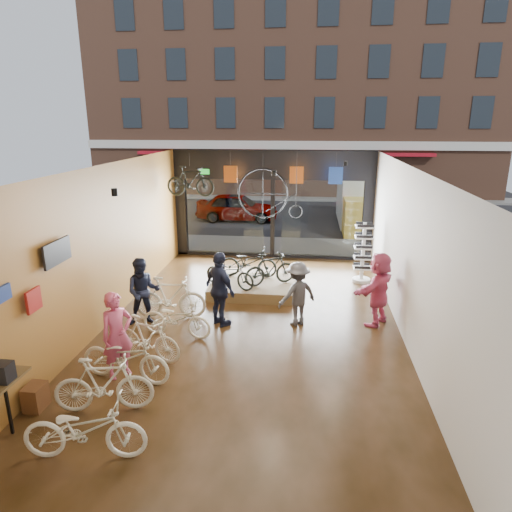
% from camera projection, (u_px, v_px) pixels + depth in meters
% --- Properties ---
extents(ground_plane, '(7.00, 12.00, 0.04)m').
position_uv_depth(ground_plane, '(251.00, 328.00, 10.95)').
color(ground_plane, black).
rests_on(ground_plane, ground).
extents(ceiling, '(7.00, 12.00, 0.04)m').
position_uv_depth(ceiling, '(251.00, 166.00, 9.85)').
color(ceiling, black).
rests_on(ceiling, ground).
extents(wall_left, '(0.04, 12.00, 3.80)m').
position_uv_depth(wall_left, '(104.00, 247.00, 10.79)').
color(wall_left, '#9F6720').
rests_on(wall_left, ground).
extents(wall_right, '(0.04, 12.00, 3.80)m').
position_uv_depth(wall_right, '(410.00, 257.00, 10.00)').
color(wall_right, beige).
rests_on(wall_right, ground).
extents(wall_back, '(7.00, 0.04, 3.80)m').
position_uv_depth(wall_back, '(176.00, 413.00, 4.67)').
color(wall_back, beige).
rests_on(wall_back, ground).
extents(storefront, '(7.00, 0.26, 3.80)m').
position_uv_depth(storefront, '(273.00, 205.00, 16.11)').
color(storefront, black).
rests_on(storefront, ground).
extents(exit_sign, '(0.35, 0.06, 0.18)m').
position_uv_depth(exit_sign, '(204.00, 172.00, 15.93)').
color(exit_sign, '#198C26').
rests_on(exit_sign, storefront).
extents(street_road, '(30.00, 18.00, 0.02)m').
position_uv_depth(street_road, '(286.00, 210.00, 25.22)').
color(street_road, black).
rests_on(street_road, ground).
extents(sidewalk_near, '(30.00, 2.40, 0.12)m').
position_uv_depth(sidewalk_near, '(275.00, 246.00, 17.78)').
color(sidewalk_near, slate).
rests_on(sidewalk_near, ground).
extents(sidewalk_far, '(30.00, 2.00, 0.12)m').
position_uv_depth(sidewalk_far, '(289.00, 197.00, 29.00)').
color(sidewalk_far, slate).
rests_on(sidewalk_far, ground).
extents(opposite_building, '(26.00, 5.00, 14.00)m').
position_uv_depth(opposite_building, '(293.00, 84.00, 29.40)').
color(opposite_building, brown).
rests_on(opposite_building, ground).
extents(street_car, '(3.97, 1.60, 1.35)m').
position_uv_depth(street_car, '(237.00, 207.00, 22.42)').
color(street_car, gray).
rests_on(street_car, street_road).
extents(box_truck, '(1.99, 5.98, 2.36)m').
position_uv_depth(box_truck, '(363.00, 203.00, 20.66)').
color(box_truck, silver).
rests_on(box_truck, street_road).
extents(floor_bike_0, '(1.87, 0.84, 0.95)m').
position_uv_depth(floor_bike_0, '(85.00, 429.00, 6.61)').
color(floor_bike_0, beige).
rests_on(floor_bike_0, ground_plane).
extents(floor_bike_1, '(1.73, 0.80, 1.00)m').
position_uv_depth(floor_bike_1, '(104.00, 384.00, 7.69)').
color(floor_bike_1, beige).
rests_on(floor_bike_1, ground_plane).
extents(floor_bike_2, '(1.90, 0.92, 0.96)m').
position_uv_depth(floor_bike_2, '(126.00, 357.00, 8.62)').
color(floor_bike_2, beige).
rests_on(floor_bike_2, ground_plane).
extents(floor_bike_3, '(1.64, 0.86, 0.95)m').
position_uv_depth(floor_bike_3, '(147.00, 338.00, 9.39)').
color(floor_bike_3, beige).
rests_on(floor_bike_3, ground_plane).
extents(floor_bike_4, '(1.73, 0.81, 0.87)m').
position_uv_depth(floor_bike_4, '(176.00, 319.00, 10.39)').
color(floor_bike_4, beige).
rests_on(floor_bike_4, ground_plane).
extents(floor_bike_5, '(1.83, 0.66, 1.08)m').
position_uv_depth(floor_bike_5, '(170.00, 297.00, 11.35)').
color(floor_bike_5, beige).
rests_on(floor_bike_5, ground_plane).
extents(display_platform, '(2.40, 1.80, 0.30)m').
position_uv_depth(display_platform, '(253.00, 287.00, 13.14)').
color(display_platform, '#4E3621').
rests_on(display_platform, ground_plane).
extents(display_bike_left, '(1.66, 1.15, 0.83)m').
position_uv_depth(display_bike_left, '(230.00, 273.00, 12.62)').
color(display_bike_left, black).
rests_on(display_bike_left, display_platform).
extents(display_bike_mid, '(1.56, 1.12, 0.93)m').
position_uv_depth(display_bike_mid, '(270.00, 269.00, 12.80)').
color(display_bike_mid, black).
rests_on(display_bike_mid, display_platform).
extents(display_bike_right, '(1.68, 0.59, 0.88)m').
position_uv_depth(display_bike_right, '(248.00, 262.00, 13.48)').
color(display_bike_right, black).
rests_on(display_bike_right, display_platform).
extents(customer_0, '(0.72, 0.74, 1.72)m').
position_uv_depth(customer_0, '(117.00, 335.00, 8.66)').
color(customer_0, '#CC4C72').
rests_on(customer_0, ground_plane).
extents(customer_1, '(0.96, 0.84, 1.67)m').
position_uv_depth(customer_1, '(143.00, 292.00, 10.91)').
color(customer_1, '#161C33').
rests_on(customer_1, ground_plane).
extents(customer_2, '(1.08, 1.07, 1.84)m').
position_uv_depth(customer_2, '(220.00, 289.00, 10.83)').
color(customer_2, '#161C33').
rests_on(customer_2, ground_plane).
extents(customer_3, '(1.17, 1.07, 1.58)m').
position_uv_depth(customer_3, '(297.00, 294.00, 10.90)').
color(customer_3, '#3F3F44').
rests_on(customer_3, ground_plane).
extents(customer_5, '(1.36, 1.70, 1.81)m').
position_uv_depth(customer_5, '(379.00, 289.00, 10.92)').
color(customer_5, '#CC4C72').
rests_on(customer_5, ground_plane).
extents(sunglasses_rack, '(0.63, 0.55, 1.85)m').
position_uv_depth(sunglasses_rack, '(363.00, 253.00, 13.81)').
color(sunglasses_rack, white).
rests_on(sunglasses_rack, ground_plane).
extents(wall_merch, '(0.40, 2.40, 2.60)m').
position_uv_depth(wall_merch, '(24.00, 337.00, 7.62)').
color(wall_merch, navy).
rests_on(wall_merch, wall_left).
extents(penny_farthing, '(2.00, 0.06, 1.60)m').
position_uv_depth(penny_farthing, '(273.00, 195.00, 14.36)').
color(penny_farthing, black).
rests_on(penny_farthing, ceiling).
extents(hung_bike, '(1.62, 0.64, 0.95)m').
position_uv_depth(hung_bike, '(190.00, 181.00, 14.38)').
color(hung_bike, black).
rests_on(hung_bike, ceiling).
extents(jersey_left, '(0.45, 0.03, 0.55)m').
position_uv_depth(jersey_left, '(231.00, 174.00, 15.17)').
color(jersey_left, '#CC5919').
rests_on(jersey_left, ceiling).
extents(jersey_mid, '(0.45, 0.03, 0.55)m').
position_uv_depth(jersey_mid, '(297.00, 175.00, 14.92)').
color(jersey_mid, '#CC5919').
rests_on(jersey_mid, ceiling).
extents(jersey_right, '(0.45, 0.03, 0.55)m').
position_uv_depth(jersey_right, '(336.00, 176.00, 14.78)').
color(jersey_right, '#1E3F99').
rests_on(jersey_right, ceiling).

